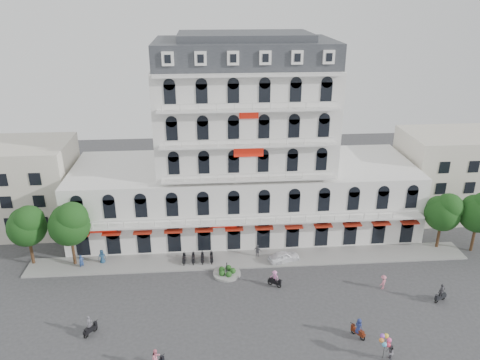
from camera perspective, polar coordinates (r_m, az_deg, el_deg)
name	(u,v)px	position (r m, az deg, el deg)	size (l,w,h in m)	color
ground	(258,306)	(50.51, 2.27, -15.07)	(120.00, 120.00, 0.00)	#38383A
sidewalk	(250,259)	(57.82, 1.24, -9.60)	(53.00, 4.00, 0.16)	gray
main_building	(244,158)	(61.60, 0.51, 2.71)	(45.00, 15.00, 25.80)	silver
flank_building_west	(20,186)	(69.36, -25.19, -0.72)	(14.00, 10.00, 12.00)	beige
flank_building_east	(451,174)	(73.56, 24.33, 0.69)	(14.00, 10.00, 12.00)	beige
traffic_island	(227,273)	(55.03, -1.62, -11.22)	(3.20, 3.20, 1.60)	gray
parked_scooter_row	(198,263)	(57.50, -5.15, -9.99)	(4.40, 1.80, 1.10)	black
tree_west_outer	(27,225)	(59.66, -24.57, -4.96)	(4.50, 4.48, 7.76)	#382314
tree_west_inner	(69,222)	(57.52, -20.09, -4.88)	(4.76, 4.76, 8.25)	#382314
tree_east_inner	(443,211)	(63.02, 23.56, -3.47)	(4.40, 4.37, 7.57)	#382314
tree_east_outer	(480,211)	(64.06, 27.17, -3.37)	(4.65, 4.65, 8.05)	#382314
parked_car	(284,257)	(57.44, 5.37, -9.27)	(1.55, 3.84, 1.31)	white
rider_west	(90,326)	(48.63, -17.84, -16.61)	(1.17, 1.44, 2.14)	black
rider_southwest	(156,359)	(43.64, -10.17, -20.73)	(1.27, 1.34, 2.20)	black
rider_east	(359,328)	(47.52, 14.25, -17.09)	(1.10, 1.50, 2.08)	#632411
rider_northeast	(441,293)	(54.71, 23.33, -12.52)	(1.58, 0.97, 2.16)	black
rider_center	(275,278)	(52.83, 4.23, -11.85)	(1.45, 1.16, 2.00)	black
pedestrian_left	(102,257)	(58.99, -16.46, -8.97)	(0.89, 0.58, 1.82)	navy
pedestrian_mid	(258,251)	(57.94, 2.16, -8.64)	(1.00, 0.42, 1.70)	#56555D
pedestrian_right	(383,282)	(54.74, 17.06, -11.81)	(1.08, 0.62, 1.67)	#CC6C7F
pedestrian_far	(82,262)	(58.89, -18.76, -9.41)	(0.62, 0.41, 1.70)	navy
balloon_vendor	(388,348)	(45.73, 17.62, -18.99)	(1.49, 1.38, 2.45)	slate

